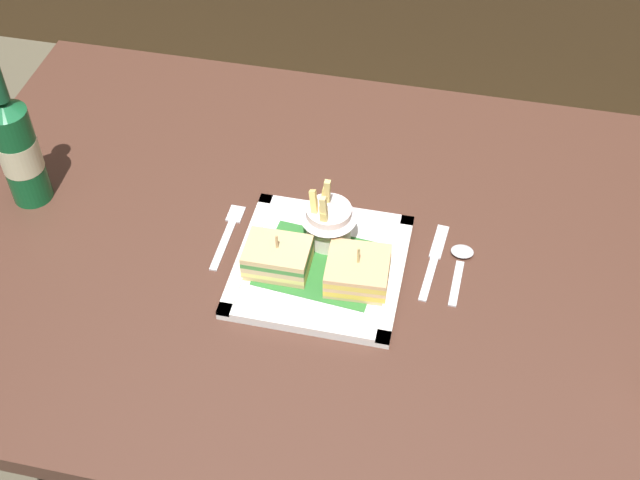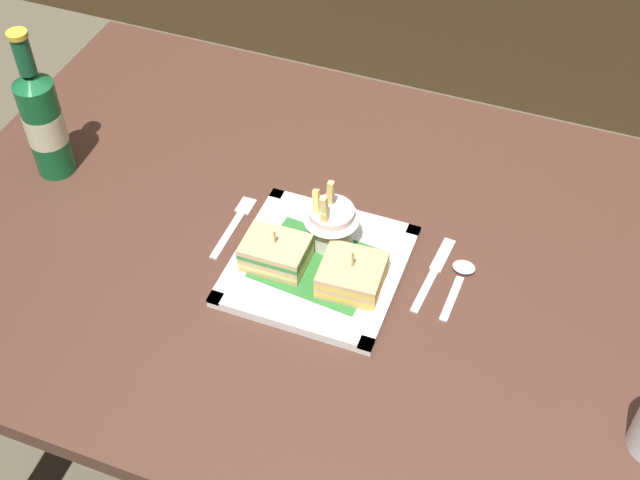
{
  "view_description": "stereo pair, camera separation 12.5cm",
  "coord_description": "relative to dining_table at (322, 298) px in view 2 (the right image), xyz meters",
  "views": [
    {
      "loc": [
        0.19,
        -0.85,
        1.69
      ],
      "look_at": [
        0.0,
        -0.02,
        0.78
      ],
      "focal_mm": 47.14,
      "sensor_mm": 36.0,
      "label": 1
    },
    {
      "loc": [
        0.31,
        -0.82,
        1.69
      ],
      "look_at": [
        0.0,
        -0.02,
        0.78
      ],
      "focal_mm": 47.14,
      "sensor_mm": 36.0,
      "label": 2
    }
  ],
  "objects": [
    {
      "name": "square_plate",
      "position": [
        0.01,
        -0.04,
        0.13
      ],
      "size": [
        0.25,
        0.25,
        0.02
      ],
      "color": "white",
      "rests_on": "dining_table"
    },
    {
      "name": "knife",
      "position": [
        0.18,
        0.01,
        0.13
      ],
      "size": [
        0.03,
        0.16,
        0.0
      ],
      "color": "silver",
      "rests_on": "dining_table"
    },
    {
      "name": "dining_table",
      "position": [
        0.0,
        0.0,
        0.0
      ],
      "size": [
        1.26,
        0.88,
        0.74
      ],
      "color": "#4C2E23",
      "rests_on": "ground_plane"
    },
    {
      "name": "sandwich_half_right",
      "position": [
        0.07,
        -0.06,
        0.15
      ],
      "size": [
        0.09,
        0.09,
        0.07
      ],
      "color": "tan",
      "rests_on": "square_plate"
    },
    {
      "name": "beer_bottle",
      "position": [
        -0.48,
        0.01,
        0.23
      ],
      "size": [
        0.06,
        0.06,
        0.27
      ],
      "color": "#115E2D",
      "rests_on": "dining_table"
    },
    {
      "name": "fries_cup",
      "position": [
        0.01,
        0.01,
        0.18
      ],
      "size": [
        0.09,
        0.09,
        0.12
      ],
      "color": "white",
      "rests_on": "square_plate"
    },
    {
      "name": "ground_plane",
      "position": [
        0.0,
        0.0,
        -0.61
      ],
      "size": [
        6.0,
        6.0,
        0.0
      ],
      "primitive_type": "plane",
      "color": "brown"
    },
    {
      "name": "spoon",
      "position": [
        0.21,
        0.02,
        0.13
      ],
      "size": [
        0.03,
        0.12,
        0.01
      ],
      "color": "silver",
      "rests_on": "dining_table"
    },
    {
      "name": "sandwich_half_left",
      "position": [
        -0.05,
        -0.06,
        0.16
      ],
      "size": [
        0.1,
        0.07,
        0.07
      ],
      "color": "tan",
      "rests_on": "square_plate"
    },
    {
      "name": "fork",
      "position": [
        -0.15,
        -0.0,
        0.13
      ],
      "size": [
        0.02,
        0.14,
        0.0
      ],
      "color": "silver",
      "rests_on": "dining_table"
    }
  ]
}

